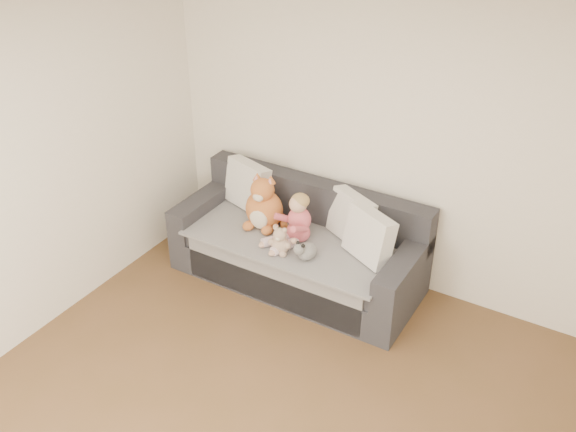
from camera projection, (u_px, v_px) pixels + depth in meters
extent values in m
plane|color=white|center=(219.00, 85.00, 2.68)|extent=(5.00, 5.00, 0.00)
plane|color=white|center=(410.00, 149.00, 5.19)|extent=(4.50, 0.00, 4.50)
cube|color=#27262B|center=(297.00, 266.00, 5.77)|extent=(2.20, 0.90, 0.30)
cube|color=#27262B|center=(295.00, 246.00, 5.64)|extent=(1.90, 0.80, 0.15)
cube|color=#27262B|center=(316.00, 201.00, 5.77)|extent=(2.20, 0.20, 0.40)
cube|color=#27262B|center=(205.00, 208.00, 6.06)|extent=(0.20, 0.90, 0.30)
cube|color=#27262B|center=(404.00, 272.00, 5.18)|extent=(0.20, 0.90, 0.30)
cube|color=gray|center=(294.00, 239.00, 5.58)|extent=(1.85, 0.88, 0.02)
cube|color=gray|center=(270.00, 284.00, 5.41)|extent=(1.70, 0.02, 0.41)
cube|color=beige|center=(247.00, 185.00, 5.95)|extent=(0.51, 0.34, 0.45)
cube|color=beige|center=(351.00, 217.00, 5.48)|extent=(0.49, 0.38, 0.42)
cube|color=beige|center=(369.00, 236.00, 5.22)|extent=(0.50, 0.39, 0.43)
ellipsoid|color=#C2446D|center=(298.00, 232.00, 5.51)|extent=(0.22, 0.18, 0.18)
ellipsoid|color=#C2446D|center=(299.00, 219.00, 5.45)|extent=(0.21, 0.17, 0.23)
ellipsoid|color=#DBAA8C|center=(298.00, 204.00, 5.36)|extent=(0.15, 0.15, 0.15)
ellipsoid|color=tan|center=(300.00, 201.00, 5.36)|extent=(0.16, 0.16, 0.13)
cylinder|color=#C2446D|center=(286.00, 219.00, 5.49)|extent=(0.18, 0.19, 0.14)
cylinder|color=#C2446D|center=(300.00, 229.00, 5.35)|extent=(0.08, 0.22, 0.14)
ellipsoid|color=#DBAA8C|center=(276.00, 227.00, 5.51)|extent=(0.05, 0.05, 0.05)
ellipsoid|color=#DBAA8C|center=(294.00, 241.00, 5.33)|extent=(0.05, 0.05, 0.05)
cylinder|color=#E5B2C6|center=(277.00, 240.00, 5.48)|extent=(0.21, 0.27, 0.09)
cylinder|color=#E5B2C6|center=(285.00, 246.00, 5.40)|extent=(0.16, 0.28, 0.09)
ellipsoid|color=#DBAA8C|center=(263.00, 244.00, 5.43)|extent=(0.06, 0.09, 0.05)
ellipsoid|color=#DBAA8C|center=(273.00, 253.00, 5.32)|extent=(0.06, 0.09, 0.05)
ellipsoid|color=#CD642D|center=(264.00, 209.00, 5.68)|extent=(0.35, 0.30, 0.37)
ellipsoid|color=beige|center=(259.00, 218.00, 5.60)|extent=(0.18, 0.08, 0.20)
ellipsoid|color=#CD642D|center=(262.00, 190.00, 5.55)|extent=(0.21, 0.21, 0.21)
ellipsoid|color=beige|center=(258.00, 197.00, 5.50)|extent=(0.10, 0.06, 0.07)
cone|color=#CD642D|center=(257.00, 176.00, 5.55)|extent=(0.09, 0.09, 0.07)
cone|color=pink|center=(257.00, 178.00, 5.54)|extent=(0.06, 0.06, 0.05)
cone|color=#CD642D|center=(271.00, 179.00, 5.51)|extent=(0.09, 0.09, 0.07)
cone|color=pink|center=(270.00, 180.00, 5.50)|extent=(0.06, 0.06, 0.05)
ellipsoid|color=#CD642D|center=(249.00, 226.00, 5.67)|extent=(0.10, 0.12, 0.08)
ellipsoid|color=#CD642D|center=(267.00, 230.00, 5.60)|extent=(0.10, 0.12, 0.08)
cylinder|color=#CD642D|center=(283.00, 222.00, 5.72)|extent=(0.19, 0.22, 0.08)
ellipsoid|color=tan|center=(280.00, 245.00, 5.35)|extent=(0.16, 0.14, 0.16)
ellipsoid|color=tan|center=(280.00, 235.00, 5.28)|extent=(0.11, 0.11, 0.11)
ellipsoid|color=tan|center=(276.00, 228.00, 5.28)|extent=(0.04, 0.04, 0.04)
ellipsoid|color=tan|center=(285.00, 230.00, 5.25)|extent=(0.04, 0.04, 0.04)
ellipsoid|color=beige|center=(278.00, 239.00, 5.26)|extent=(0.04, 0.04, 0.04)
ellipsoid|color=tan|center=(271.00, 242.00, 5.34)|extent=(0.06, 0.06, 0.06)
ellipsoid|color=tan|center=(288.00, 246.00, 5.29)|extent=(0.06, 0.06, 0.06)
ellipsoid|color=tan|center=(273.00, 252.00, 5.35)|extent=(0.06, 0.06, 0.06)
ellipsoid|color=tan|center=(283.00, 254.00, 5.32)|extent=(0.06, 0.06, 0.06)
ellipsoid|color=white|center=(307.00, 251.00, 5.28)|extent=(0.15, 0.19, 0.14)
ellipsoid|color=white|center=(299.00, 249.00, 5.19)|extent=(0.09, 0.09, 0.09)
ellipsoid|color=black|center=(298.00, 243.00, 5.20)|extent=(0.03, 0.03, 0.03)
ellipsoid|color=black|center=(303.00, 246.00, 5.16)|extent=(0.03, 0.03, 0.03)
cylinder|color=#60348F|center=(280.00, 234.00, 5.54)|extent=(0.07, 0.07, 0.08)
cone|color=#46B65C|center=(280.00, 229.00, 5.51)|extent=(0.07, 0.07, 0.03)
cylinder|color=#46B65C|center=(276.00, 232.00, 5.56)|extent=(0.02, 0.02, 0.06)
cylinder|color=#46B65C|center=(284.00, 235.00, 5.52)|extent=(0.02, 0.02, 0.06)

